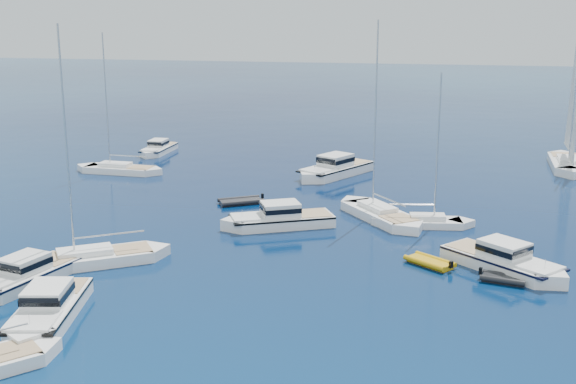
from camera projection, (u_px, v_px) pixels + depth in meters
ground at (258, 353)px, 37.41m from camera, size 400.00×400.00×0.00m
motor_cruiser_near at (49, 320)px, 41.42m from camera, size 4.89×10.03×2.53m
motor_cruiser_right at (505, 271)px, 49.16m from camera, size 9.38×8.63×2.57m
motor_cruiser_left at (24, 285)px, 46.66m from camera, size 4.94×9.54×2.40m
motor_cruiser_centre at (278, 227)px, 59.01m from camera, size 10.07×6.96×2.56m
motor_cruiser_distant at (334, 176)px, 76.80m from camera, size 8.21×11.13×2.86m
motor_cruiser_horizon at (158, 153)px, 88.68m from camera, size 2.52×8.01×2.10m
sailboat_mid_r at (380, 219)px, 61.17m from camera, size 9.31×10.82×16.73m
sailboat_mid_l at (93, 264)px, 50.48m from camera, size 11.08×8.81×16.71m
sailboat_centre at (423, 226)px, 59.20m from camera, size 8.88×3.49×12.71m
sailboat_sails_r at (566, 168)px, 80.65m from camera, size 3.83×12.97×18.90m
sailboat_far_l at (119, 173)px, 78.25m from camera, size 10.39×3.08×15.13m
tender_yellow at (430, 265)px, 50.21m from camera, size 3.97×3.67×0.95m
tender_grey_near at (503, 282)px, 47.12m from camera, size 3.25×2.31×0.95m
tender_grey_far at (241, 204)px, 65.93m from camera, size 4.64×4.03×0.95m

